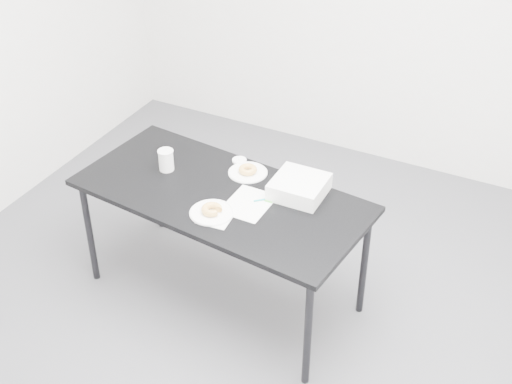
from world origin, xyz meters
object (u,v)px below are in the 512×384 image
at_px(scorecard, 249,204).
at_px(plate_near, 212,213).
at_px(table, 221,202).
at_px(donut_near, 212,209).
at_px(pen, 266,199).
at_px(plate_far, 248,173).
at_px(coffee_cup, 166,160).
at_px(bakery_box, 299,187).
at_px(donut_far, 248,170).

xyz_separation_m(scorecard, plate_near, (-0.13, -0.17, 0.01)).
xyz_separation_m(table, donut_near, (0.05, -0.19, 0.08)).
bearing_deg(pen, plate_far, 94.91).
bearing_deg(scorecard, plate_near, -127.71).
bearing_deg(table, coffee_cup, 176.48).
height_order(plate_near, coffee_cup, coffee_cup).
height_order(pen, donut_near, donut_near).
bearing_deg(scorecard, donut_near, -127.71).
bearing_deg(coffee_cup, bakery_box, 8.80).
bearing_deg(bakery_box, donut_near, -132.60).
distance_m(donut_near, bakery_box, 0.51).
bearing_deg(plate_near, donut_far, 91.49).
relative_size(donut_far, coffee_cup, 0.83).
relative_size(table, plate_near, 7.14).
bearing_deg(plate_far, pen, -42.64).
distance_m(scorecard, donut_far, 0.31).
xyz_separation_m(table, bakery_box, (0.39, 0.19, 0.10)).
height_order(table, scorecard, scorecard).
distance_m(pen, bakery_box, 0.20).
distance_m(pen, donut_near, 0.32).
distance_m(donut_far, bakery_box, 0.36).
relative_size(plate_far, donut_far, 2.13).
relative_size(scorecard, pen, 2.15).
distance_m(donut_near, plate_far, 0.44).
height_order(pen, coffee_cup, coffee_cup).
bearing_deg(table, plate_near, -69.00).
relative_size(pen, plate_near, 0.57).
bearing_deg(plate_far, coffee_cup, -157.66).
distance_m(table, coffee_cup, 0.42).
bearing_deg(table, donut_far, 87.62).
height_order(donut_near, donut_far, donut_near).
bearing_deg(bakery_box, scorecard, -135.16).
height_order(table, donut_near, donut_near).
xyz_separation_m(pen, bakery_box, (0.14, 0.14, 0.04)).
height_order(plate_near, donut_near, donut_near).
bearing_deg(coffee_cup, donut_near, -29.74).
height_order(scorecard, donut_near, donut_near).
height_order(table, pen, pen).
bearing_deg(table, donut_near, -69.00).
relative_size(pen, donut_near, 1.21).
height_order(table, coffee_cup, coffee_cup).
relative_size(plate_far, bakery_box, 0.80).
bearing_deg(donut_far, pen, -42.64).
bearing_deg(scorecard, pen, 47.39).
height_order(table, plate_far, plate_far).
height_order(table, plate_near, plate_near).
distance_m(donut_far, coffee_cup, 0.48).
bearing_deg(plate_far, donut_near, -88.51).
xyz_separation_m(table, pen, (0.25, 0.05, 0.06)).
distance_m(coffee_cup, bakery_box, 0.80).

